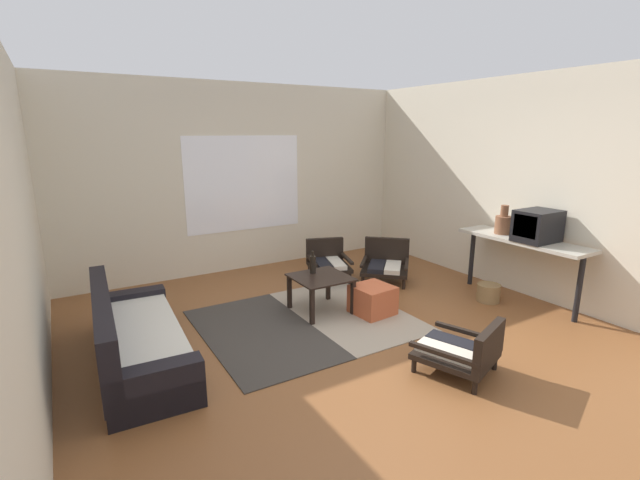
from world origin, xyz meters
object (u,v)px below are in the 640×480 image
console_shelf (522,245)px  coffee_table (321,283)px  wicker_basket (488,293)px  armchair_by_window (328,261)px  couch (134,341)px  ottoman_orange (373,300)px  armchair_striped_foreground (464,350)px  glass_bottle (313,264)px  clay_vase (503,223)px  crt_television (537,226)px  armchair_corner (386,263)px

console_shelf → coffee_table: bearing=156.9°
wicker_basket → armchair_by_window: bearing=124.6°
couch → armchair_by_window: 2.95m
coffee_table → ottoman_orange: (0.47, -0.36, -0.18)m
armchair_striped_foreground → glass_bottle: (-0.36, 1.93, 0.32)m
clay_vase → wicker_basket: bearing=-159.4°
crt_television → console_shelf: bearing=88.9°
coffee_table → ottoman_orange: coffee_table is taller
armchair_corner → crt_television: size_ratio=1.77×
armchair_striped_foreground → ottoman_orange: 1.42m
armchair_by_window → ottoman_orange: size_ratio=1.76×
crt_television → glass_bottle: 2.62m
glass_bottle → wicker_basket: 2.19m
crt_television → wicker_basket: crt_television is taller
crt_television → clay_vase: 0.45m
armchair_by_window → armchair_corner: 0.81m
clay_vase → ottoman_orange: bearing=170.2°
console_shelf → clay_vase: bearing=90.0°
couch → console_shelf: console_shelf is taller
crt_television → wicker_basket: (-0.31, 0.33, -0.86)m
couch → armchair_striped_foreground: (2.37, -1.63, -0.00)m
ottoman_orange → console_shelf: size_ratio=0.27×
armchair_by_window → clay_vase: (1.53, -1.64, 0.67)m
ottoman_orange → crt_television: 2.08m
crt_television → glass_bottle: bearing=150.5°
clay_vase → glass_bottle: clay_vase is taller
clay_vase → coffee_table: bearing=163.5°
armchair_striped_foreground → wicker_basket: 1.86m
couch → glass_bottle: size_ratio=7.35×
couch → armchair_corner: 3.44m
clay_vase → armchair_corner: bearing=127.2°
crt_television → glass_bottle: (-2.25, 1.27, -0.44)m
couch → wicker_basket: size_ratio=7.04×
clay_vase → wicker_basket: clay_vase is taller
coffee_table → console_shelf: 2.46m
armchair_corner → console_shelf: (0.88, -1.45, 0.46)m
armchair_by_window → console_shelf: 2.50m
ottoman_orange → armchair_corner: bearing=44.1°
crt_television → glass_bottle: size_ratio=1.83×
coffee_table → armchair_by_window: 1.21m
armchair_by_window → console_shelf: bearing=-51.7°
glass_bottle → wicker_basket: (1.94, -0.94, -0.43)m
ottoman_orange → crt_television: (1.76, -0.76, 0.80)m
coffee_table → armchair_striped_foreground: bearing=-78.8°
couch → ottoman_orange: 2.50m
armchair_corner → coffee_table: bearing=-159.8°
console_shelf → crt_television: (-0.00, -0.16, 0.26)m
couch → clay_vase: bearing=-7.0°
couch → glass_bottle: 2.05m
coffee_table → console_shelf: (2.24, -0.95, 0.36)m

